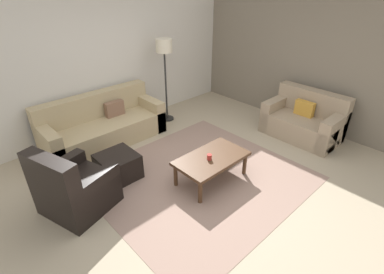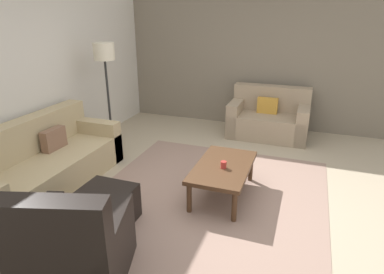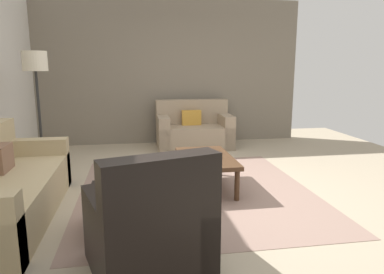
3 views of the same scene
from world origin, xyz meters
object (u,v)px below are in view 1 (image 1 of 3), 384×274
couch_loveseat (304,121)px  cup (209,157)px  coffee_table (212,160)px  lamp_standing (164,54)px  armchair_leather (73,191)px  couch_main (102,126)px  ottoman (118,166)px

couch_loveseat → cup: (-2.43, 0.22, 0.15)m
coffee_table → lamp_standing: size_ratio=0.64×
cup → lamp_standing: size_ratio=0.05×
lamp_standing → armchair_leather: bearing=-152.9°
coffee_table → cup: 0.12m
couch_main → cup: couch_main is taller
ottoman → lamp_standing: (1.87, 1.12, 1.21)m
couch_loveseat → armchair_leather: bearing=166.1°
couch_loveseat → armchair_leather: 4.28m
cup → armchair_leather: bearing=155.0°
armchair_leather → cup: armchair_leather is taller
couch_loveseat → ottoman: couch_loveseat is taller
cup → couch_loveseat: bearing=-5.2°
ottoman → coffee_table: coffee_table is taller
couch_main → ottoman: size_ratio=3.92×
armchair_leather → ottoman: size_ratio=1.78×
armchair_leather → lamp_standing: bearing=27.1°
couch_main → lamp_standing: (1.46, -0.11, 1.11)m
couch_main → lamp_standing: lamp_standing is taller
armchair_leather → lamp_standing: size_ratio=0.58×
armchair_leather → coffee_table: armchair_leather is taller
couch_main → coffee_table: 2.34m
cup → lamp_standing: bearing=66.6°
ottoman → cup: cup is taller
coffee_table → couch_loveseat: bearing=-5.9°
couch_loveseat → ottoman: bearing=159.4°
ottoman → coffee_table: bearing=-45.5°
couch_main → cup: 2.34m
armchair_leather → cup: size_ratio=11.76×
cup → coffee_table: bearing=16.0°
couch_loveseat → armchair_leather: (-4.15, 1.02, 0.00)m
armchair_leather → lamp_standing: 3.18m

